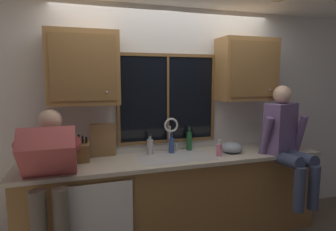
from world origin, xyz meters
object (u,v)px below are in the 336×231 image
at_px(person_sitting_on_counter, 286,138).
at_px(bottle_tall_clear, 150,146).
at_px(cutting_board, 103,140).
at_px(mixing_bowl, 232,148).
at_px(bottle_amber_small, 189,140).
at_px(soap_dispenser, 219,150).
at_px(person_standing, 50,176).
at_px(knife_block, 83,152).
at_px(bottle_green_glass, 171,145).

xyz_separation_m(person_sitting_on_counter, bottle_tall_clear, (-1.44, 0.46, -0.09)).
distance_m(cutting_board, mixing_bowl, 1.44).
relative_size(person_sitting_on_counter, mixing_bowl, 5.12).
bearing_deg(bottle_tall_clear, bottle_amber_small, 4.16).
height_order(bottle_tall_clear, bottle_amber_small, bottle_amber_small).
distance_m(person_sitting_on_counter, soap_dispenser, 0.76).
height_order(cutting_board, bottle_amber_small, cutting_board).
distance_m(person_standing, person_sitting_on_counter, 2.44).
distance_m(person_standing, bottle_amber_small, 1.56).
height_order(person_sitting_on_counter, cutting_board, person_sitting_on_counter).
bearing_deg(soap_dispenser, bottle_amber_small, 123.37).
bearing_deg(person_sitting_on_counter, knife_block, 170.77).
relative_size(person_sitting_on_counter, bottle_tall_clear, 5.79).
bearing_deg(person_standing, knife_block, 51.96).
bearing_deg(person_standing, mixing_bowl, 7.83).
bearing_deg(mixing_bowl, bottle_amber_small, 150.86).
bearing_deg(knife_block, bottle_amber_small, 6.72).
bearing_deg(soap_dispenser, bottle_tall_clear, 157.10).
bearing_deg(person_sitting_on_counter, cutting_board, 166.10).
relative_size(mixing_bowl, bottle_tall_clear, 1.13).
height_order(mixing_bowl, bottle_tall_clear, bottle_tall_clear).
xyz_separation_m(person_standing, bottle_tall_clear, (1.00, 0.46, 0.08)).
distance_m(person_standing, bottle_green_glass, 1.32).
bearing_deg(cutting_board, mixing_bowl, -9.14).
xyz_separation_m(knife_block, soap_dispenser, (1.42, -0.19, -0.04)).
relative_size(mixing_bowl, bottle_green_glass, 1.10).
relative_size(bottle_green_glass, bottle_amber_small, 0.80).
distance_m(mixing_bowl, bottle_amber_small, 0.49).
distance_m(cutting_board, bottle_amber_small, 0.99).
height_order(soap_dispenser, bottle_green_glass, bottle_green_glass).
height_order(bottle_green_glass, bottle_tall_clear, bottle_green_glass).
relative_size(bottle_tall_clear, bottle_amber_small, 0.78).
bearing_deg(bottle_amber_small, cutting_board, -179.40).
relative_size(knife_block, bottle_green_glass, 1.44).
xyz_separation_m(knife_block, bottle_tall_clear, (0.72, 0.11, -0.02)).
distance_m(person_standing, bottle_tall_clear, 1.10).
bearing_deg(knife_block, mixing_bowl, -3.41).
xyz_separation_m(mixing_bowl, bottle_tall_clear, (-0.91, 0.20, 0.03)).
distance_m(person_standing, soap_dispenser, 1.71).
bearing_deg(soap_dispenser, mixing_bowl, 23.85).
distance_m(knife_block, soap_dispenser, 1.43).
distance_m(knife_block, bottle_tall_clear, 0.72).
relative_size(person_standing, knife_block, 4.61).
xyz_separation_m(cutting_board, bottle_amber_small, (0.99, 0.01, -0.07)).
bearing_deg(bottle_amber_small, person_sitting_on_counter, -27.21).
xyz_separation_m(person_standing, bottle_green_glass, (1.24, 0.44, 0.08)).
bearing_deg(mixing_bowl, bottle_tall_clear, 167.41).
relative_size(person_standing, bottle_tall_clear, 6.81).
relative_size(mixing_bowl, bottle_amber_small, 0.88).
distance_m(mixing_bowl, soap_dispenser, 0.23).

